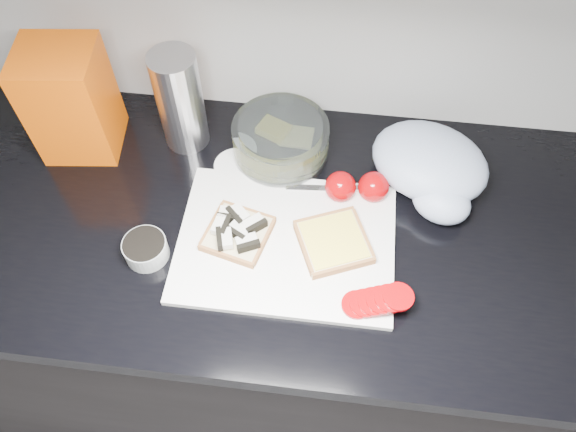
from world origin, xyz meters
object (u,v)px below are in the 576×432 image
object	(u,v)px
cutting_board	(286,242)
steel_canister	(180,101)
bread_bag	(71,101)
glass_bowl	(281,141)

from	to	relation	value
cutting_board	steel_canister	world-z (taller)	steel_canister
cutting_board	bread_bag	distance (m)	0.50
glass_bowl	steel_canister	size ratio (longest dim) A/B	0.89
glass_bowl	steel_canister	bearing A→B (deg)	174.72
glass_bowl	bread_bag	distance (m)	0.42
steel_canister	bread_bag	bearing A→B (deg)	-171.02
cutting_board	steel_canister	distance (m)	0.35
bread_bag	steel_canister	size ratio (longest dim) A/B	1.06
cutting_board	glass_bowl	world-z (taller)	glass_bowl
cutting_board	steel_canister	bearing A→B (deg)	135.51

